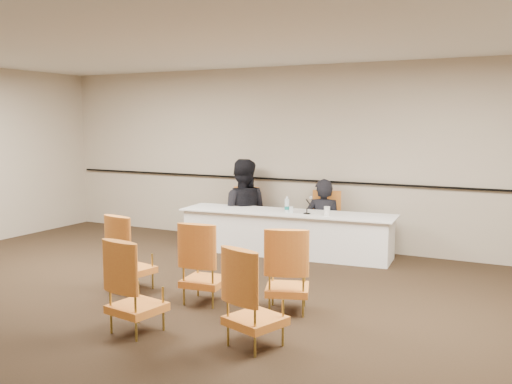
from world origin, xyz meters
TOP-DOWN VIEW (x-y plane):
  - floor at (0.00, 0.00)m, footprint 10.00×10.00m
  - ceiling at (0.00, 0.00)m, footprint 10.00×10.00m
  - wall_back at (0.00, 4.00)m, footprint 10.00×0.04m
  - wall_rail at (0.00, 3.96)m, footprint 9.80×0.04m
  - panel_table at (-0.07, 3.20)m, footprint 3.44×1.10m
  - panelist_main at (0.34, 3.76)m, footprint 0.67×0.51m
  - panelist_main_chair at (0.34, 3.76)m, footprint 0.54×0.54m
  - panelist_second at (-1.09, 3.63)m, footprint 1.13×1.03m
  - panelist_second_chair at (-1.09, 3.63)m, footprint 0.54×0.54m
  - papers at (0.28, 3.16)m, footprint 0.32×0.25m
  - microphone at (0.31, 3.13)m, footprint 0.10×0.20m
  - water_bottle at (-0.04, 3.15)m, footprint 0.09×0.09m
  - drinking_glass at (0.04, 3.15)m, footprint 0.08×0.08m
  - coffee_cup at (0.63, 3.11)m, footprint 0.10×0.10m
  - aud_chair_front_left at (-0.99, 0.58)m, footprint 0.59×0.59m
  - aud_chair_front_mid at (0.09, 0.57)m, footprint 0.56×0.56m
  - aud_chair_front_right at (1.06, 0.72)m, footprint 0.64×0.64m
  - aud_chair_back_mid at (-0.01, -0.53)m, footprint 0.57×0.57m
  - aud_chair_back_right at (1.20, -0.32)m, footprint 0.63×0.63m

SIDE VIEW (x-z plane):
  - floor at x=0.00m, z-range 0.00..0.00m
  - panel_table at x=-0.07m, z-range 0.00..0.68m
  - panelist_main at x=0.34m, z-range -0.48..1.17m
  - panelist_main_chair at x=0.34m, z-range 0.00..0.95m
  - panelist_second_chair at x=-1.09m, z-range 0.00..0.95m
  - aud_chair_front_left at x=-0.99m, z-range 0.00..0.95m
  - aud_chair_front_mid at x=0.09m, z-range 0.00..0.95m
  - aud_chair_front_right at x=1.06m, z-range 0.00..0.95m
  - aud_chair_back_mid at x=-0.01m, z-range 0.00..0.95m
  - aud_chair_back_right at x=1.20m, z-range 0.00..0.95m
  - panelist_second at x=-1.09m, z-range -0.46..1.45m
  - papers at x=0.28m, z-range 0.68..0.68m
  - drinking_glass at x=0.04m, z-range 0.68..0.78m
  - coffee_cup at x=0.63m, z-range 0.68..0.82m
  - water_bottle at x=-0.04m, z-range 0.68..0.92m
  - microphone at x=0.31m, z-range 0.68..0.95m
  - wall_rail at x=0.00m, z-range 1.09..1.11m
  - wall_back at x=0.00m, z-range 0.00..3.00m
  - ceiling at x=0.00m, z-range 3.00..3.00m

